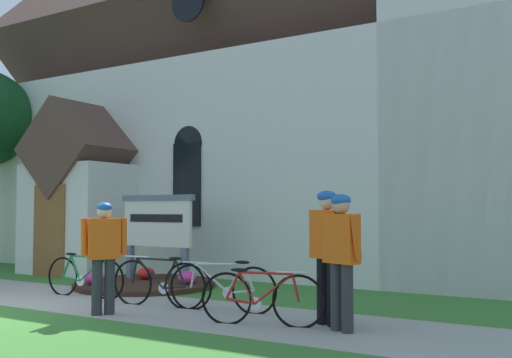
# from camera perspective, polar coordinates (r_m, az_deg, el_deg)

# --- Properties ---
(ground) EXTENTS (140.00, 140.00, 0.00)m
(ground) POSITION_cam_1_polar(r_m,az_deg,el_deg) (12.41, -11.02, -10.07)
(ground) COLOR #333335
(sidewalk_slab) EXTENTS (32.00, 2.13, 0.01)m
(sidewalk_slab) POSITION_cam_1_polar(r_m,az_deg,el_deg) (10.69, -18.77, -11.10)
(sidewalk_slab) COLOR #99968E
(sidewalk_slab) RESTS_ON ground
(church_lawn) EXTENTS (24.00, 2.50, 0.01)m
(church_lawn) POSITION_cam_1_polar(r_m,az_deg,el_deg) (12.32, -10.46, -10.11)
(church_lawn) COLOR #38722D
(church_lawn) RESTS_ON ground
(church_building) EXTENTS (15.48, 12.45, 14.00)m
(church_building) POSITION_cam_1_polar(r_m,az_deg,el_deg) (17.60, 4.30, 8.20)
(church_building) COLOR silver
(church_building) RESTS_ON ground
(church_sign) EXTENTS (1.90, 0.21, 1.82)m
(church_sign) POSITION_cam_1_polar(r_m,az_deg,el_deg) (11.87, -9.83, -4.52)
(church_sign) COLOR slate
(church_sign) RESTS_ON ground
(flower_bed) EXTENTS (2.78, 2.78, 0.34)m
(flower_bed) POSITION_cam_1_polar(r_m,az_deg,el_deg) (11.69, -11.01, -10.18)
(flower_bed) COLOR #382319
(flower_bed) RESTS_ON ground
(bicycle_red) EXTENTS (1.72, 0.21, 0.81)m
(bicycle_red) POSITION_cam_1_polar(r_m,az_deg,el_deg) (9.28, -9.67, -10.13)
(bicycle_red) COLOR black
(bicycle_red) RESTS_ON ground
(bicycle_green) EXTENTS (1.64, 0.49, 0.77)m
(bicycle_green) POSITION_cam_1_polar(r_m,az_deg,el_deg) (7.71, 0.54, -11.76)
(bicycle_green) COLOR black
(bicycle_green) RESTS_ON ground
(bicycle_white) EXTENTS (1.74, 0.33, 0.79)m
(bicycle_white) POSITION_cam_1_polar(r_m,az_deg,el_deg) (8.75, -3.37, -10.69)
(bicycle_white) COLOR black
(bicycle_white) RESTS_ON ground
(bicycle_silver) EXTENTS (1.73, 0.15, 0.78)m
(bicycle_silver) POSITION_cam_1_polar(r_m,az_deg,el_deg) (10.57, -16.71, -9.27)
(bicycle_silver) COLOR black
(bicycle_silver) RESTS_ON ground
(cyclist_in_blue_jersey) EXTENTS (0.48, 0.51, 1.64)m
(cyclist_in_blue_jersey) POSITION_cam_1_polar(r_m,az_deg,el_deg) (8.69, -14.91, -6.76)
(cyclist_in_blue_jersey) COLOR #2D2D33
(cyclist_in_blue_jersey) RESTS_ON ground
(cyclist_in_red_jersey) EXTENTS (0.60, 0.49, 1.73)m
(cyclist_in_red_jersey) POSITION_cam_1_polar(r_m,az_deg,el_deg) (7.33, 8.50, -7.03)
(cyclist_in_red_jersey) COLOR #2D2D33
(cyclist_in_red_jersey) RESTS_ON ground
(cyclist_in_yellow_jersey) EXTENTS (0.60, 0.49, 1.78)m
(cyclist_in_yellow_jersey) POSITION_cam_1_polar(r_m,az_deg,el_deg) (7.69, 7.11, -6.54)
(cyclist_in_yellow_jersey) COLOR black
(cyclist_in_yellow_jersey) RESTS_ON ground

